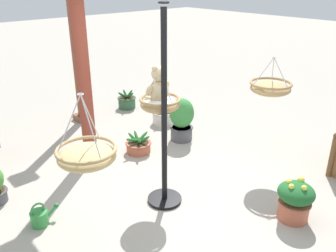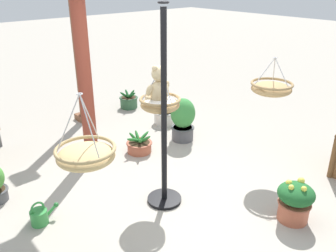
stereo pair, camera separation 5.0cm
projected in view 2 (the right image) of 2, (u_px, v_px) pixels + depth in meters
The scene contains 14 objects.
ground_plane at pixel (173, 194), 4.72m from camera, with size 40.00×40.00×0.00m, color #A8A093.
display_pole_central at pixel (164, 148), 4.28m from camera, with size 0.44×0.44×2.45m.
hanging_basket_with_teddy at pixel (160, 104), 4.35m from camera, with size 0.51×0.51×0.52m.
teddy_bear at pixel (159, 87), 4.29m from camera, with size 0.34×0.31×0.49m.
hanging_basket_left_high at pixel (86, 155), 3.50m from camera, with size 0.61×0.61×0.74m.
hanging_basket_right_low at pixel (271, 88), 4.94m from camera, with size 0.59×0.59×0.53m.
greenhouse_pillar_left at pixel (84, 71), 5.20m from camera, with size 0.41×0.41×2.87m.
greenhouse_pillar_right at pixel (78, 52), 6.57m from camera, with size 0.32×0.32×2.83m.
potted_plant_flowering_red at pixel (164, 116), 6.89m from camera, with size 0.44×0.44×0.40m.
potted_plant_bushy_green at pixel (129, 101), 7.68m from camera, with size 0.40×0.40×0.39m.
potted_plant_small_succulent at pixel (183, 119), 6.11m from camera, with size 0.43×0.43×0.76m.
potted_plant_conical_shrub at pixel (139, 145), 5.79m from camera, with size 0.46×0.43×0.33m.
potted_plant_broad_leaf at pixel (295, 201), 4.13m from camera, with size 0.43×0.43×0.52m.
watering_can at pixel (40, 216), 4.12m from camera, with size 0.35×0.20×0.30m.
Camera 2 is at (-2.65, -2.95, 2.71)m, focal length 37.68 mm.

